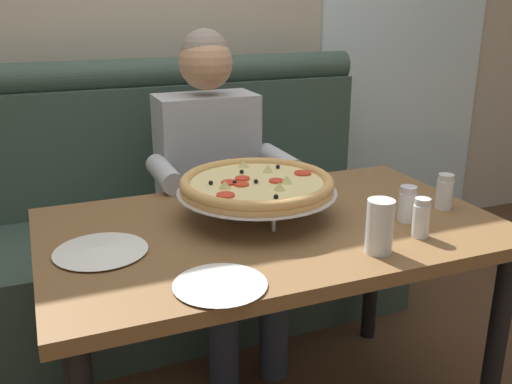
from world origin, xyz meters
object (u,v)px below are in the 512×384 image
at_px(booth_bench, 194,226).
at_px(pizza, 257,185).
at_px(dining_table, 272,250).
at_px(shaker_parmesan, 444,194).
at_px(shaker_pepper_flakes, 421,221).
at_px(plate_near_left, 220,282).
at_px(drinking_glass, 379,229).
at_px(diner_main, 215,176).
at_px(plate_near_right, 101,249).
at_px(patio_chair, 326,124).
at_px(shaker_oregano, 407,206).

bearing_deg(booth_bench, pizza, -91.35).
relative_size(dining_table, shaker_parmesan, 11.89).
relative_size(booth_bench, dining_table, 1.33).
distance_m(shaker_pepper_flakes, plate_near_left, 0.63).
xyz_separation_m(shaker_pepper_flakes, drinking_glass, (-0.17, -0.04, 0.02)).
relative_size(diner_main, drinking_glass, 8.69).
distance_m(booth_bench, plate_near_right, 1.09).
height_order(pizza, drinking_glass, drinking_glass).
bearing_deg(diner_main, plate_near_left, -107.54).
bearing_deg(shaker_pepper_flakes, booth_bench, 107.27).
xyz_separation_m(dining_table, shaker_parmesan, (0.57, -0.08, 0.14)).
distance_m(pizza, plate_near_left, 0.47).
bearing_deg(dining_table, pizza, 104.13).
bearing_deg(drinking_glass, shaker_parmesan, 28.13).
bearing_deg(pizza, drinking_glass, -61.26).
distance_m(diner_main, patio_chair, 2.00).
relative_size(booth_bench, plate_near_left, 7.99).
distance_m(pizza, shaker_pepper_flakes, 0.49).
height_order(booth_bench, shaker_pepper_flakes, booth_bench).
bearing_deg(patio_chair, shaker_pepper_flakes, -113.07).
distance_m(diner_main, shaker_pepper_flakes, 0.92).
bearing_deg(plate_near_right, shaker_oregano, -7.31).
bearing_deg(shaker_pepper_flakes, shaker_oregano, 71.70).
bearing_deg(patio_chair, diner_main, -131.81).
bearing_deg(dining_table, patio_chair, 57.25).
xyz_separation_m(pizza, shaker_parmesan, (0.58, -0.16, -0.05)).
xyz_separation_m(diner_main, shaker_pepper_flakes, (0.33, -0.86, 0.08)).
xyz_separation_m(booth_bench, plate_near_left, (-0.27, -1.19, 0.35)).
bearing_deg(diner_main, plate_near_right, -129.99).
xyz_separation_m(pizza, plate_near_left, (-0.25, -0.39, -0.09)).
distance_m(pizza, shaker_oregano, 0.46).
bearing_deg(drinking_glass, diner_main, 100.02).
distance_m(plate_near_left, patio_chair, 2.91).
height_order(shaker_oregano, plate_near_right, shaker_oregano).
height_order(diner_main, plate_near_left, diner_main).
distance_m(dining_table, shaker_parmesan, 0.59).
xyz_separation_m(shaker_parmesan, drinking_glass, (-0.38, -0.21, 0.02)).
xyz_separation_m(shaker_parmesan, plate_near_left, (-0.84, -0.23, -0.04)).
distance_m(dining_table, patio_chair, 2.49).
relative_size(diner_main, patio_chair, 1.48).
bearing_deg(diner_main, shaker_oregano, -63.74).
bearing_deg(drinking_glass, shaker_pepper_flakes, 14.43).
bearing_deg(plate_near_left, drinking_glass, 2.97).
distance_m(diner_main, shaker_oregano, 0.83).
bearing_deg(shaker_pepper_flakes, diner_main, 110.90).
height_order(shaker_oregano, shaker_pepper_flakes, shaker_pepper_flakes).
xyz_separation_m(dining_table, drinking_glass, (0.18, -0.29, 0.15)).
xyz_separation_m(shaker_parmesan, plate_near_right, (-1.07, 0.07, -0.04)).
xyz_separation_m(booth_bench, patio_chair, (1.35, 1.22, 0.13)).
height_order(pizza, patio_chair, pizza).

